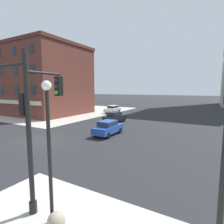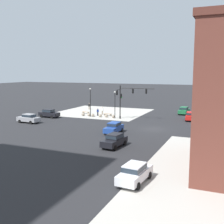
# 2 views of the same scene
# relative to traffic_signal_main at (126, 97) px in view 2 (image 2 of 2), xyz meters

# --- Properties ---
(ground_plane) EXTENTS (320.00, 320.00, 0.00)m
(ground_plane) POSITION_rel_traffic_signal_main_xyz_m (-7.49, 7.39, -4.47)
(ground_plane) COLOR #262628
(sidewalk_corner_slab) EXTENTS (20.00, 19.00, 0.02)m
(sidewalk_corner_slab) POSITION_rel_traffic_signal_main_xyz_m (8.51, -7.11, -4.47)
(sidewalk_corner_slab) COLOR #B7B2A8
(sidewalk_corner_slab) RESTS_ON ground
(traffic_signal_main) EXTENTS (7.21, 2.09, 6.75)m
(traffic_signal_main) POSITION_rel_traffic_signal_main_xyz_m (0.00, 0.00, 0.00)
(traffic_signal_main) COLOR black
(traffic_signal_main) RESTS_ON ground
(bollard_sphere_curb_a) EXTENTS (0.67, 0.67, 0.67)m
(bollard_sphere_curb_a) POSITION_rel_traffic_signal_main_xyz_m (2.93, -0.36, -4.13)
(bollard_sphere_curb_a) COLOR gray
(bollard_sphere_curb_a) RESTS_ON ground
(bollard_sphere_curb_b) EXTENTS (0.67, 0.67, 0.67)m
(bollard_sphere_curb_b) POSITION_rel_traffic_signal_main_xyz_m (4.56, -0.54, -4.13)
(bollard_sphere_curb_b) COLOR gray
(bollard_sphere_curb_b) RESTS_ON ground
(bollard_sphere_curb_c) EXTENTS (0.67, 0.67, 0.67)m
(bollard_sphere_curb_c) POSITION_rel_traffic_signal_main_xyz_m (5.88, -0.30, -4.13)
(bollard_sphere_curb_c) COLOR gray
(bollard_sphere_curb_c) RESTS_ON ground
(bollard_sphere_curb_d) EXTENTS (0.67, 0.67, 0.67)m
(bollard_sphere_curb_d) POSITION_rel_traffic_signal_main_xyz_m (7.57, -0.19, -4.13)
(bollard_sphere_curb_d) COLOR gray
(bollard_sphere_curb_d) RESTS_ON ground
(bollard_sphere_curb_e) EXTENTS (0.67, 0.67, 0.67)m
(bollard_sphere_curb_e) POSITION_rel_traffic_signal_main_xyz_m (8.56, -0.34, -4.13)
(bollard_sphere_curb_e) COLOR gray
(bollard_sphere_curb_e) RESTS_ON ground
(bollard_sphere_curb_f) EXTENTS (0.67, 0.67, 0.67)m
(bollard_sphere_curb_f) POSITION_rel_traffic_signal_main_xyz_m (10.07, -0.44, -4.13)
(bollard_sphere_curb_f) COLOR gray
(bollard_sphere_curb_f) RESTS_ON ground
(bench_near_signal) EXTENTS (1.84, 0.65, 0.49)m
(bench_near_signal) POSITION_rel_traffic_signal_main_xyz_m (5.14, -2.48, -4.14)
(bench_near_signal) COLOR tan
(bench_near_signal) RESTS_ON ground
(bench_mid_block) EXTENTS (1.84, 0.69, 0.49)m
(bench_mid_block) POSITION_rel_traffic_signal_main_xyz_m (10.88, -3.17, -4.14)
(bench_mid_block) COLOR tan
(bench_mid_block) RESTS_ON ground
(pedestrian_near_bench) EXTENTS (0.34, 0.50, 1.58)m
(pedestrian_near_bench) POSITION_rel_traffic_signal_main_xyz_m (7.21, -1.82, -3.57)
(pedestrian_near_bench) COLOR black
(pedestrian_near_bench) RESTS_ON ground
(pedestrian_at_curb) EXTENTS (0.54, 0.27, 1.64)m
(pedestrian_at_curb) POSITION_rel_traffic_signal_main_xyz_m (13.53, -9.83, -3.53)
(pedestrian_at_curb) COLOR gray
(pedestrian_at_curb) RESTS_ON ground
(pedestrian_walking_east) EXTENTS (0.55, 0.23, 1.71)m
(pedestrian_walking_east) POSITION_rel_traffic_signal_main_xyz_m (6.99, -3.72, -3.48)
(pedestrian_walking_east) COLOR gray
(pedestrian_walking_east) RESTS_ON ground
(street_lamp_corner_near) EXTENTS (0.36, 0.36, 5.54)m
(street_lamp_corner_near) POSITION_rel_traffic_signal_main_xyz_m (2.51, -0.19, -1.01)
(street_lamp_corner_near) COLOR black
(street_lamp_corner_near) RESTS_ON ground
(street_lamp_mid_sidewalk) EXTENTS (0.36, 0.36, 6.04)m
(street_lamp_mid_sidewalk) POSITION_rel_traffic_signal_main_xyz_m (8.09, -0.11, -0.74)
(street_lamp_mid_sidewalk) COLOR black
(street_lamp_mid_sidewalk) RESTS_ON ground
(car_main_northbound_near) EXTENTS (2.10, 4.50, 1.68)m
(car_main_northbound_near) POSITION_rel_traffic_signal_main_xyz_m (-9.64, -11.21, -3.55)
(car_main_northbound_near) COLOR #1E6B3D
(car_main_northbound_near) RESTS_ON ground
(car_main_northbound_far) EXTENTS (4.52, 2.15, 1.68)m
(car_main_northbound_far) POSITION_rel_traffic_signal_main_xyz_m (15.29, 10.97, -3.55)
(car_main_northbound_far) COLOR #99999E
(car_main_northbound_far) RESTS_ON ground
(car_main_southbound_near) EXTENTS (2.17, 4.53, 1.68)m
(car_main_southbound_near) POSITION_rel_traffic_signal_main_xyz_m (-5.90, 20.19, -3.55)
(car_main_southbound_near) COLOR black
(car_main_southbound_near) RESTS_ON ground
(car_main_southbound_far) EXTENTS (2.15, 4.52, 1.68)m
(car_main_southbound_far) POSITION_rel_traffic_signal_main_xyz_m (-12.01, 30.25, -3.55)
(car_main_southbound_far) COLOR silver
(car_main_southbound_far) RESTS_ON ground
(car_cross_eastbound) EXTENTS (4.50, 2.10, 1.68)m
(car_cross_eastbound) POSITION_rel_traffic_signal_main_xyz_m (15.57, 4.23, -3.55)
(car_cross_eastbound) COLOR black
(car_cross_eastbound) RESTS_ON ground
(car_cross_westbound) EXTENTS (2.13, 4.52, 1.68)m
(car_cross_westbound) POSITION_rel_traffic_signal_main_xyz_m (-12.14, -3.66, -3.55)
(car_cross_westbound) COLOR red
(car_cross_westbound) RESTS_ON ground
(car_parked_curb) EXTENTS (1.91, 4.41, 1.68)m
(car_parked_curb) POSITION_rel_traffic_signal_main_xyz_m (-2.71, 12.78, -3.55)
(car_parked_curb) COLOR #23479E
(car_parked_curb) RESTS_ON ground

